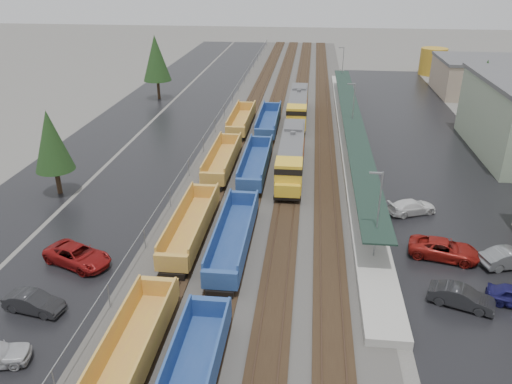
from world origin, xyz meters
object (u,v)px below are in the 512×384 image
(locomotive_lead, at_px, (291,156))
(well_string_blue, at_px, (234,237))
(parked_car_west_b, at_px, (34,303))
(well_string_yellow, at_px, (191,226))
(parked_car_west_c, at_px, (78,256))
(storage_tank, at_px, (433,61))
(parked_car_east_e, at_px, (510,258))
(locomotive_trail, at_px, (298,107))
(parked_car_east_b, at_px, (444,249))
(parked_car_east_a, at_px, (461,297))
(parked_car_east_c, at_px, (412,207))

(locomotive_lead, distance_m, well_string_blue, 17.69)
(parked_car_west_b, bearing_deg, well_string_yellow, -27.91)
(parked_car_west_c, bearing_deg, storage_tank, -6.77)
(parked_car_east_e, bearing_deg, parked_car_west_b, 87.36)
(storage_tank, bearing_deg, well_string_blue, -112.44)
(well_string_blue, bearing_deg, locomotive_trail, 84.02)
(parked_car_east_b, bearing_deg, parked_car_west_b, 122.52)
(well_string_blue, xyz_separation_m, parked_car_west_c, (-12.16, -3.62, -0.39))
(parked_car_west_c, bearing_deg, parked_car_east_a, -72.29)
(locomotive_lead, xyz_separation_m, locomotive_trail, (0.00, 21.00, 0.00))
(parked_car_east_a, distance_m, parked_car_east_c, 14.33)
(locomotive_lead, distance_m, parked_car_west_b, 31.62)
(well_string_blue, height_order, parked_car_east_b, well_string_blue)
(parked_car_west_b, xyz_separation_m, parked_car_east_c, (28.72, 18.20, -0.02))
(parked_car_west_b, bearing_deg, storage_tank, -17.44)
(locomotive_trail, bearing_deg, parked_car_east_b, -70.42)
(locomotive_lead, bearing_deg, parked_car_east_c, -35.56)
(storage_tank, bearing_deg, parked_car_east_c, -102.83)
(parked_car_east_b, height_order, parked_car_east_c, parked_car_east_b)
(locomotive_lead, bearing_deg, parked_car_west_b, -121.74)
(parked_car_west_b, bearing_deg, parked_car_east_b, -61.23)
(locomotive_lead, relative_size, parked_car_east_c, 3.84)
(locomotive_trail, height_order, storage_tank, storage_tank)
(well_string_blue, bearing_deg, parked_car_east_a, -18.58)
(locomotive_lead, height_order, parked_car_east_b, locomotive_lead)
(parked_car_east_a, bearing_deg, locomotive_lead, 49.85)
(locomotive_trail, bearing_deg, storage_tank, 54.21)
(parked_car_east_c, bearing_deg, well_string_blue, 95.32)
(storage_tank, height_order, parked_car_east_c, storage_tank)
(well_string_yellow, distance_m, parked_car_east_a, 22.32)
(locomotive_lead, relative_size, locomotive_trail, 1.00)
(well_string_yellow, height_order, well_string_blue, well_string_blue)
(well_string_yellow, bearing_deg, storage_tank, 64.61)
(locomotive_trail, height_order, parked_car_east_c, locomotive_trail)
(parked_car_west_b, height_order, parked_car_east_c, parked_car_west_b)
(locomotive_lead, relative_size, storage_tank, 3.29)
(well_string_yellow, distance_m, well_string_blue, 4.28)
(parked_car_west_b, height_order, parked_car_east_e, parked_car_east_e)
(parked_car_east_c, bearing_deg, parked_car_west_c, 90.65)
(locomotive_trail, relative_size, well_string_blue, 0.23)
(parked_car_east_a, bearing_deg, parked_car_west_c, 105.96)
(parked_car_west_b, bearing_deg, locomotive_lead, -22.01)
(parked_car_west_c, relative_size, parked_car_east_c, 1.20)
(locomotive_lead, bearing_deg, well_string_blue, -103.09)
(locomotive_trail, bearing_deg, well_string_yellow, -102.30)
(parked_car_east_b, bearing_deg, parked_car_east_a, -168.70)
(storage_tank, height_order, parked_car_west_c, storage_tank)
(locomotive_lead, distance_m, locomotive_trail, 21.00)
(well_string_yellow, relative_size, well_string_blue, 0.96)
(well_string_blue, relative_size, parked_car_west_b, 18.78)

